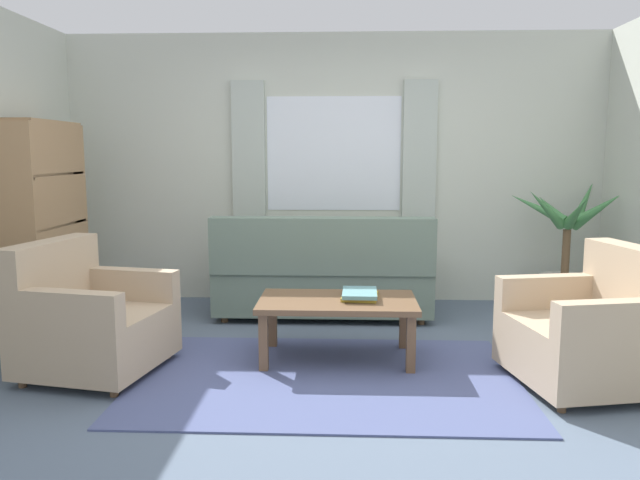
# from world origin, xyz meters

# --- Properties ---
(ground_plane) EXTENTS (6.24, 6.24, 0.00)m
(ground_plane) POSITION_xyz_m (0.00, 0.00, 0.00)
(ground_plane) COLOR slate
(wall_back) EXTENTS (5.32, 0.12, 2.60)m
(wall_back) POSITION_xyz_m (0.00, 2.26, 1.30)
(wall_back) COLOR beige
(wall_back) RESTS_ON ground_plane
(window_with_curtains) EXTENTS (1.98, 0.07, 1.40)m
(window_with_curtains) POSITION_xyz_m (0.00, 2.18, 1.45)
(window_with_curtains) COLOR white
(area_rug) EXTENTS (2.47, 1.64, 0.01)m
(area_rug) POSITION_xyz_m (0.00, 0.00, 0.01)
(area_rug) COLOR #4C5684
(area_rug) RESTS_ON ground_plane
(couch) EXTENTS (1.90, 0.82, 0.92)m
(couch) POSITION_xyz_m (-0.08, 1.54, 0.37)
(couch) COLOR slate
(couch) RESTS_ON ground_plane
(armchair_left) EXTENTS (0.96, 0.98, 0.88)m
(armchair_left) POSITION_xyz_m (-1.59, 0.06, 0.35)
(armchair_left) COLOR tan
(armchair_left) RESTS_ON ground_plane
(armchair_right) EXTENTS (0.97, 0.98, 0.88)m
(armchair_right) POSITION_xyz_m (1.66, -0.05, 0.35)
(armchair_right) COLOR tan
(armchair_right) RESTS_ON ground_plane
(coffee_table) EXTENTS (1.10, 0.64, 0.44)m
(coffee_table) POSITION_xyz_m (0.07, 0.37, 0.38)
(coffee_table) COLOR brown
(coffee_table) RESTS_ON ground_plane
(book_stack_on_table) EXTENTS (0.27, 0.34, 0.05)m
(book_stack_on_table) POSITION_xyz_m (0.22, 0.40, 0.47)
(book_stack_on_table) COLOR gold
(book_stack_on_table) RESTS_ON coffee_table
(potted_plant) EXTENTS (1.00, 1.05, 1.24)m
(potted_plant) POSITION_xyz_m (2.12, 1.73, 0.47)
(potted_plant) COLOR #B7B2A8
(potted_plant) RESTS_ON ground_plane
(bookshelf) EXTENTS (0.30, 0.94, 1.72)m
(bookshelf) POSITION_xyz_m (-2.35, 1.17, 0.77)
(bookshelf) COLOR #A87F56
(bookshelf) RESTS_ON ground_plane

